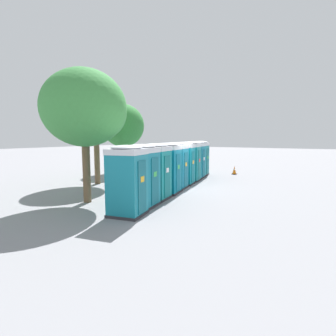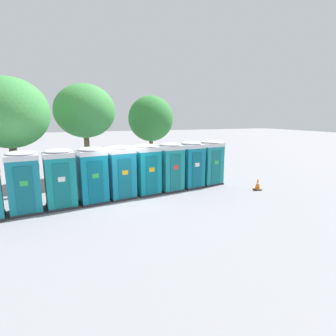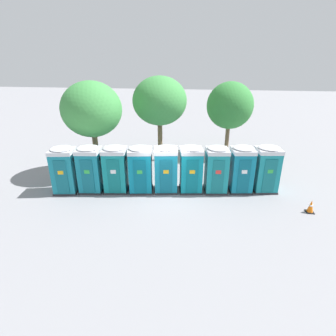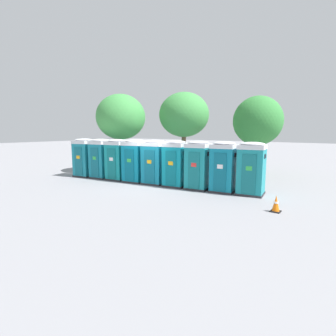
{
  "view_description": "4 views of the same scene",
  "coord_description": "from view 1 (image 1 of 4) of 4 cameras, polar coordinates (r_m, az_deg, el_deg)",
  "views": [
    {
      "loc": [
        -12.6,
        -6.55,
        2.81
      ],
      "look_at": [
        -1.26,
        0.04,
        1.26
      ],
      "focal_mm": 28.0,
      "sensor_mm": 36.0,
      "label": 1
    },
    {
      "loc": [
        -2.25,
        -11.94,
        3.85
      ],
      "look_at": [
        2.52,
        0.63,
        1.21
      ],
      "focal_mm": 28.0,
      "sensor_mm": 36.0,
      "label": 2
    },
    {
      "loc": [
        2.03,
        -12.56,
        6.55
      ],
      "look_at": [
        0.08,
        0.25,
        1.34
      ],
      "focal_mm": 28.0,
      "sensor_mm": 36.0,
      "label": 3
    },
    {
      "loc": [
        9.58,
        -11.16,
        3.09
      ],
      "look_at": [
        0.85,
        0.37,
        0.99
      ],
      "focal_mm": 28.0,
      "sensor_mm": 36.0,
      "label": 4
    }
  ],
  "objects": [
    {
      "name": "portapotty_8",
      "position": [
        19.52,
        6.97,
        2.18
      ],
      "size": [
        1.39,
        1.37,
        2.54
      ],
      "color": "#2D2D33",
      "rests_on": "ground"
    },
    {
      "name": "portapotty_3",
      "position": [
        13.1,
        -0.14,
        0.03
      ],
      "size": [
        1.41,
        1.39,
        2.54
      ],
      "color": "#2D2D33",
      "rests_on": "ground"
    },
    {
      "name": "portapotty_5",
      "position": [
        15.64,
        3.42,
        1.11
      ],
      "size": [
        1.37,
        1.39,
        2.54
      ],
      "color": "#2D2D33",
      "rests_on": "ground"
    },
    {
      "name": "portapotty_4",
      "position": [
        14.37,
        1.69,
        0.62
      ],
      "size": [
        1.43,
        1.4,
        2.54
      ],
      "color": "#2D2D33",
      "rests_on": "ground"
    },
    {
      "name": "street_tree_0",
      "position": [
        16.29,
        -15.49,
        11.28
      ],
      "size": [
        3.62,
        3.62,
        5.8
      ],
      "color": "brown",
      "rests_on": "ground"
    },
    {
      "name": "traffic_cone",
      "position": [
        20.56,
        14.25,
        -0.47
      ],
      "size": [
        0.36,
        0.36,
        0.64
      ],
      "color": "black",
      "rests_on": "ground"
    },
    {
      "name": "portapotty_1",
      "position": [
        10.68,
        -5.67,
        -1.53
      ],
      "size": [
        1.36,
        1.35,
        2.54
      ],
      "color": "#2D2D33",
      "rests_on": "ground"
    },
    {
      "name": "street_tree_2",
      "position": [
        21.04,
        -9.78,
        9.05
      ],
      "size": [
        3.3,
        3.3,
        5.38
      ],
      "color": "brown",
      "rests_on": "ground"
    },
    {
      "name": "portapotty_7",
      "position": [
        18.21,
        6.05,
        1.87
      ],
      "size": [
        1.34,
        1.36,
        2.54
      ],
      "color": "#2D2D33",
      "rests_on": "ground"
    },
    {
      "name": "portapotty_0",
      "position": [
        9.46,
        -8.85,
        -2.64
      ],
      "size": [
        1.41,
        1.41,
        2.54
      ],
      "color": "#2D2D33",
      "rests_on": "ground"
    },
    {
      "name": "portapotty_2",
      "position": [
        11.88,
        -2.74,
        -0.66
      ],
      "size": [
        1.38,
        1.36,
        2.54
      ],
      "color": "#2D2D33",
      "rests_on": "ground"
    },
    {
      "name": "street_tree_1",
      "position": [
        11.75,
        -17.77,
        12.25
      ],
      "size": [
        3.52,
        3.52,
        5.64
      ],
      "color": "brown",
      "rests_on": "ground"
    },
    {
      "name": "ground_plane",
      "position": [
        14.48,
        2.67,
        -4.47
      ],
      "size": [
        120.0,
        120.0,
        0.0
      ],
      "primitive_type": "plane",
      "color": "gray"
    },
    {
      "name": "portapotty_6",
      "position": [
        16.91,
        4.94,
        1.51
      ],
      "size": [
        1.34,
        1.36,
        2.54
      ],
      "color": "#2D2D33",
      "rests_on": "ground"
    }
  ]
}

